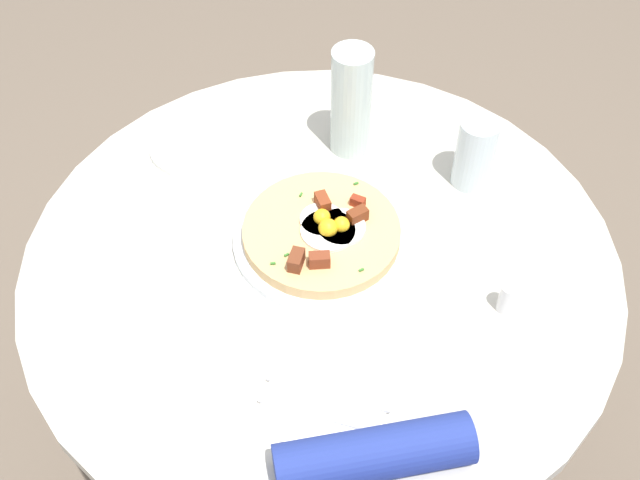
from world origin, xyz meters
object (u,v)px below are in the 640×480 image
object	(u,v)px
bread_plate	(192,147)
knife	(321,414)
fork	(328,392)
water_glass	(475,153)
dining_table	(321,318)
pizza_plate	(319,239)
salt_shaker	(508,298)
water_bottle	(351,102)
breakfast_pizza	(321,231)

from	to	relation	value
bread_plate	knife	xyz separation A→B (m)	(0.26, -0.53, 0.00)
fork	water_glass	xyz separation A→B (m)	(0.23, 0.43, 0.06)
dining_table	pizza_plate	bearing A→B (deg)	97.59
knife	salt_shaker	size ratio (longest dim) A/B	3.25
pizza_plate	fork	bearing A→B (deg)	-85.03
pizza_plate	water_bottle	xyz separation A→B (m)	(0.05, 0.23, 0.10)
pizza_plate	bread_plate	size ratio (longest dim) A/B	1.88
dining_table	breakfast_pizza	world-z (taller)	breakfast_pizza
fork	salt_shaker	world-z (taller)	salt_shaker
dining_table	pizza_plate	distance (m)	0.19
knife	water_bottle	bearing A→B (deg)	-78.73
pizza_plate	breakfast_pizza	bearing A→B (deg)	-14.37
breakfast_pizza	water_bottle	bearing A→B (deg)	79.45
pizza_plate	breakfast_pizza	xyz separation A→B (m)	(0.00, -0.00, 0.02)
dining_table	fork	distance (m)	0.32
dining_table	breakfast_pizza	size ratio (longest dim) A/B	3.76
knife	pizza_plate	bearing A→B (deg)	-72.78
knife	water_glass	bearing A→B (deg)	-102.93
knife	salt_shaker	world-z (taller)	salt_shaker
dining_table	breakfast_pizza	bearing A→B (deg)	92.76
breakfast_pizza	knife	xyz separation A→B (m)	(0.01, -0.32, -0.02)
pizza_plate	water_glass	distance (m)	0.31
fork	knife	size ratio (longest dim) A/B	1.00
breakfast_pizza	fork	distance (m)	0.28
breakfast_pizza	salt_shaker	size ratio (longest dim) A/B	4.63
breakfast_pizza	water_glass	world-z (taller)	water_glass
dining_table	knife	size ratio (longest dim) A/B	5.37
water_glass	knife	bearing A→B (deg)	-117.32
bread_plate	water_glass	distance (m)	0.51
knife	water_glass	size ratio (longest dim) A/B	1.36
dining_table	salt_shaker	size ratio (longest dim) A/B	17.43
bread_plate	fork	size ratio (longest dim) A/B	0.86
water_glass	fork	bearing A→B (deg)	-118.26
knife	fork	bearing A→B (deg)	-90.00
dining_table	pizza_plate	world-z (taller)	pizza_plate
pizza_plate	water_glass	xyz separation A→B (m)	(0.26, 0.15, 0.06)
water_bottle	dining_table	bearing A→B (deg)	-99.17
dining_table	water_glass	bearing A→B (deg)	35.22
dining_table	knife	xyz separation A→B (m)	(0.01, -0.29, 0.19)
pizza_plate	water_glass	size ratio (longest dim) A/B	2.19
breakfast_pizza	water_glass	bearing A→B (deg)	30.75
pizza_plate	salt_shaker	distance (m)	0.32
salt_shaker	bread_plate	bearing A→B (deg)	147.67
water_glass	bread_plate	bearing A→B (deg)	173.01
bread_plate	water_bottle	xyz separation A→B (m)	(0.29, 0.02, 0.10)
salt_shaker	water_glass	bearing A→B (deg)	96.53
knife	breakfast_pizza	bearing A→B (deg)	-73.22
knife	salt_shaker	distance (m)	0.34
fork	water_bottle	size ratio (longest dim) A/B	0.87
breakfast_pizza	bread_plate	size ratio (longest dim) A/B	1.66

